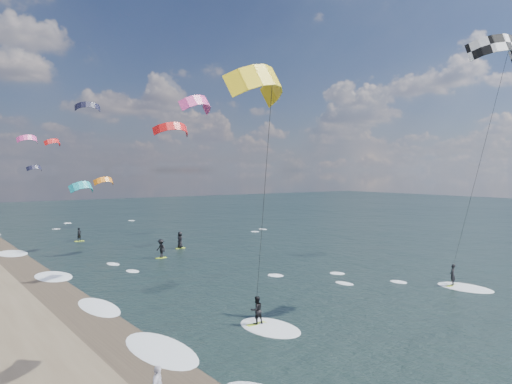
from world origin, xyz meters
TOP-DOWN VIEW (x-y plane):
  - ground at (0.00, 0.00)m, footprint 260.00×260.00m
  - wet_sand_strip at (-12.00, 10.00)m, footprint 3.00×240.00m
  - kitesurfer_near_a at (8.99, 0.70)m, footprint 7.60×8.46m
  - kitesurfer_near_b at (-7.22, 2.25)m, footprint 6.94×8.80m
  - far_kitesurfers at (0.70, 32.36)m, footprint 8.44×17.19m
  - bg_kite_field at (0.06, 51.80)m, footprint 12.25×75.06m
  - shoreline_surf at (-10.80, 14.75)m, footprint 2.40×79.40m

SIDE VIEW (x-z plane):
  - ground at x=0.00m, z-range 0.00..0.00m
  - shoreline_surf at x=-10.80m, z-range -0.06..0.06m
  - wet_sand_strip at x=-12.00m, z-range 0.00..0.01m
  - far_kitesurfers at x=0.70m, z-range -0.01..1.84m
  - kitesurfer_near_b at x=-7.22m, z-range 1.65..14.96m
  - bg_kite_field at x=0.06m, z-range 6.35..17.97m
  - kitesurfer_near_a at x=8.99m, z-range 4.07..20.78m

